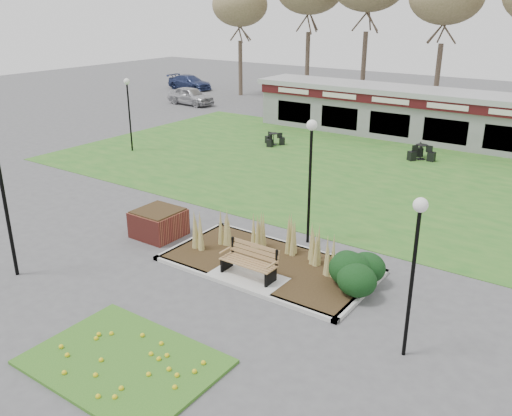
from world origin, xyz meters
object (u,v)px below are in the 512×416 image
Objects in this scene: lamp_post_far_left at (128,99)px; car_silver at (191,96)px; park_bench at (250,261)px; bistro_set_b at (273,141)px; lamp_post_mid_left at (311,155)px; bistro_set_a at (421,154)px; food_pavilion at (454,118)px; car_blue at (190,82)px; lamp_post_near_right at (416,244)px; car_black at (346,99)px; brick_planter at (159,223)px.

car_silver is at bearing 118.63° from lamp_post_far_left.
park_bench is 1.38× the size of bistro_set_b.
car_silver is (-6.86, 12.57, -2.13)m from lamp_post_far_left.
bistro_set_b is 0.30× the size of car_silver.
lamp_post_far_left is at bearing -147.23° from car_silver.
lamp_post_mid_left is 12.54m from bistro_set_a.
food_pavilion is 26.95m from car_blue.
lamp_post_far_left reaches higher than bistro_set_b.
car_black is (-14.60, 26.65, -1.99)m from lamp_post_near_right.
lamp_post_far_left is at bearing -145.49° from car_blue.
bistro_set_b is at bearing 132.00° from lamp_post_near_right.
lamp_post_near_right is at bearing -10.70° from park_bench.
lamp_post_far_left is 0.95× the size of car_silver.
lamp_post_far_left reaches higher than park_bench.
lamp_post_mid_left reaches higher than bistro_set_a.
bistro_set_a is at bearing -100.52° from car_silver.
car_silver is (-16.19, 20.00, 0.22)m from brick_planter.
bistro_set_a is at bearing -93.88° from food_pavilion.
lamp_post_near_right is (5.00, -0.94, 2.20)m from park_bench.
food_pavilion reaches higher than car_silver.
lamp_post_far_left is 14.48m from car_silver.
park_bench reaches higher than bistro_set_b.
lamp_post_mid_left reaches higher than lamp_post_far_left.
park_bench is at bearing -90.00° from food_pavilion.
brick_planter is at bearing -139.23° from car_blue.
lamp_post_mid_left is 13.57m from bistro_set_b.
lamp_post_near_right is 17.40m from bistro_set_a.
food_pavilion is 5.10× the size of car_black.
car_blue is at bearing 143.72° from bistro_set_b.
bistro_set_b is (5.59, 5.46, -2.58)m from lamp_post_far_left.
food_pavilion is at bearing -124.81° from car_black.
lamp_post_far_left reaches higher than food_pavilion.
car_black is at bearing -61.59° from car_silver.
lamp_post_near_right is 41.62m from car_blue.
lamp_post_far_left is at bearing -135.71° from bistro_set_b.
bistro_set_a is (13.44, 7.26, -2.55)m from lamp_post_far_left.
lamp_post_near_right is at bearing -130.73° from car_blue.
park_bench is at bearing -59.18° from bistro_set_b.
car_silver is at bearing 150.26° from bistro_set_b.
park_bench is 19.73m from food_pavilion.
car_black reaches higher than car_blue.
brick_planter is at bearing -105.63° from bistro_set_a.
lamp_post_mid_left is at bearing -51.76° from bistro_set_b.
lamp_post_far_left is 18.12m from car_black.
food_pavilion reaches higher than brick_planter.
brick_planter is at bearing 170.31° from park_bench.
brick_planter is 1.22× the size of bistro_set_b.
car_black reaches higher than brick_planter.
brick_planter is 0.39× the size of lamp_post_far_left.
car_blue is (-5.41, 6.00, -0.05)m from car_silver.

